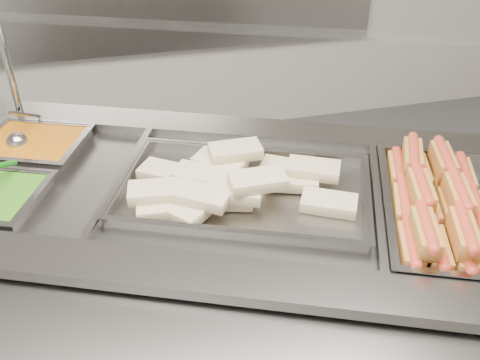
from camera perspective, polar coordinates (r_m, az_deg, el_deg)
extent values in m
cube|color=slate|center=(1.85, -1.60, -12.62)|extent=(1.99, 1.41, 0.89)
cube|color=gray|center=(1.28, -4.79, -10.09)|extent=(1.82, 0.86, 0.03)
cube|color=gray|center=(1.84, 0.13, 5.41)|extent=(1.82, 0.86, 0.03)
cube|color=black|center=(1.62, -1.79, -4.32)|extent=(1.75, 1.17, 0.02)
cube|color=gray|center=(1.53, 14.47, -2.04)|extent=(0.24, 0.54, 0.01)
cube|color=gray|center=(1.62, -12.60, 0.35)|extent=(0.24, 0.54, 0.01)
cube|color=gray|center=(1.19, -6.56, -16.88)|extent=(1.79, 0.94, 0.02)
cylinder|color=silver|center=(1.99, -23.80, 12.35)|extent=(0.02, 0.02, 0.45)
cube|color=silver|center=(1.55, -0.71, 15.90)|extent=(1.67, 0.92, 0.09)
cube|color=#C45E0A|center=(1.89, -21.02, 2.82)|extent=(0.35, 0.32, 0.09)
cube|color=#A46C22|center=(1.41, 17.67, -6.97)|extent=(0.10, 0.16, 0.05)
cylinder|color=red|center=(1.40, 17.82, -6.32)|extent=(0.09, 0.17, 0.03)
cube|color=#A46C22|center=(1.55, 17.00, -2.67)|extent=(0.11, 0.16, 0.05)
cylinder|color=red|center=(1.54, 17.13, -2.04)|extent=(0.10, 0.17, 0.03)
cube|color=#A46C22|center=(1.70, 16.45, 0.92)|extent=(0.11, 0.16, 0.05)
cylinder|color=red|center=(1.69, 16.56, 1.52)|extent=(0.09, 0.17, 0.03)
cube|color=#A46C22|center=(1.43, 20.18, -7.14)|extent=(0.10, 0.16, 0.05)
cylinder|color=red|center=(1.41, 20.35, -6.48)|extent=(0.09, 0.17, 0.03)
cube|color=#A46C22|center=(1.56, 19.28, -2.85)|extent=(0.10, 0.16, 0.05)
cylinder|color=red|center=(1.55, 19.42, -2.22)|extent=(0.09, 0.17, 0.03)
cube|color=#A46C22|center=(1.71, 18.54, 0.74)|extent=(0.10, 0.16, 0.05)
cylinder|color=red|center=(1.70, 18.66, 1.32)|extent=(0.09, 0.17, 0.03)
cube|color=#A46C22|center=(1.44, 22.67, -7.31)|extent=(0.11, 0.16, 0.05)
cylinder|color=red|center=(1.43, 22.86, -6.63)|extent=(0.09, 0.17, 0.03)
cube|color=#A46C22|center=(1.58, 21.54, -3.08)|extent=(0.11, 0.16, 0.05)
cylinder|color=red|center=(1.57, 21.71, -2.41)|extent=(0.09, 0.17, 0.03)
cube|color=#A46C22|center=(1.72, 20.62, 0.53)|extent=(0.11, 0.16, 0.05)
cylinder|color=red|center=(1.71, 20.76, 1.13)|extent=(0.10, 0.17, 0.03)
cube|color=#A46C22|center=(1.60, 23.77, -3.23)|extent=(0.11, 0.16, 0.05)
cylinder|color=red|center=(1.58, 23.96, -2.58)|extent=(0.10, 0.17, 0.03)
cube|color=#A46C22|center=(1.74, 22.66, 0.30)|extent=(0.11, 0.16, 0.05)
cylinder|color=red|center=(1.73, 22.83, 0.93)|extent=(0.10, 0.17, 0.03)
cube|color=#A46C22|center=(1.39, 19.15, -5.42)|extent=(0.10, 0.16, 0.05)
cylinder|color=red|center=(1.37, 19.33, -4.70)|extent=(0.09, 0.17, 0.03)
cube|color=#A46C22|center=(1.53, 18.72, -1.11)|extent=(0.10, 0.16, 0.05)
cylinder|color=red|center=(1.52, 18.87, -0.42)|extent=(0.08, 0.17, 0.03)
cube|color=#A46C22|center=(1.68, 17.91, 2.34)|extent=(0.12, 0.16, 0.05)
cylinder|color=red|center=(1.67, 18.04, 3.00)|extent=(0.10, 0.16, 0.03)
cube|color=#A46C22|center=(1.42, 22.76, -5.34)|extent=(0.11, 0.16, 0.05)
cylinder|color=red|center=(1.41, 22.96, -4.63)|extent=(0.09, 0.17, 0.03)
cube|color=#A46C22|center=(1.55, 22.24, -1.56)|extent=(0.10, 0.16, 0.05)
cylinder|color=red|center=(1.54, 22.42, -0.88)|extent=(0.09, 0.17, 0.03)
cube|color=#A46C22|center=(1.69, 20.84, 1.91)|extent=(0.10, 0.16, 0.05)
cylinder|color=red|center=(1.68, 20.99, 2.55)|extent=(0.08, 0.17, 0.03)
cube|color=beige|center=(1.62, -7.95, 0.77)|extent=(0.17, 0.16, 0.03)
cube|color=beige|center=(1.47, -8.02, -2.91)|extent=(0.16, 0.10, 0.03)
cube|color=beige|center=(1.55, -1.25, -0.65)|extent=(0.17, 0.16, 0.03)
cube|color=beige|center=(1.57, 5.55, -0.06)|extent=(0.17, 0.13, 0.03)
cube|color=beige|center=(1.50, 9.48, -2.45)|extent=(0.18, 0.15, 0.03)
cube|color=beige|center=(1.50, -1.53, -1.93)|extent=(0.17, 0.12, 0.03)
cube|color=beige|center=(1.62, 4.96, 1.15)|extent=(0.18, 0.15, 0.03)
cube|color=beige|center=(1.46, -6.51, -3.08)|extent=(0.17, 0.17, 0.03)
cube|color=beige|center=(1.54, -4.25, 0.46)|extent=(0.18, 0.16, 0.03)
cube|color=beige|center=(1.47, -0.55, -1.19)|extent=(0.17, 0.14, 0.03)
cube|color=beige|center=(1.60, -2.18, 1.86)|extent=(0.17, 0.16, 0.03)
cube|color=beige|center=(1.45, -4.09, -1.73)|extent=(0.18, 0.16, 0.03)
cube|color=beige|center=(1.58, 7.84, 1.16)|extent=(0.18, 0.15, 0.03)
cube|color=beige|center=(1.49, -8.94, -1.24)|extent=(0.16, 0.10, 0.03)
cube|color=beige|center=(1.45, 1.92, -0.06)|extent=(0.15, 0.09, 0.03)
cube|color=beige|center=(1.59, -0.50, 3.12)|extent=(0.15, 0.09, 0.03)
sphere|color=#B1B1B6|center=(1.88, -22.65, 3.66)|extent=(0.07, 0.07, 0.07)
cylinder|color=#B1B1B6|center=(1.91, -21.92, 6.49)|extent=(0.07, 0.16, 0.10)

